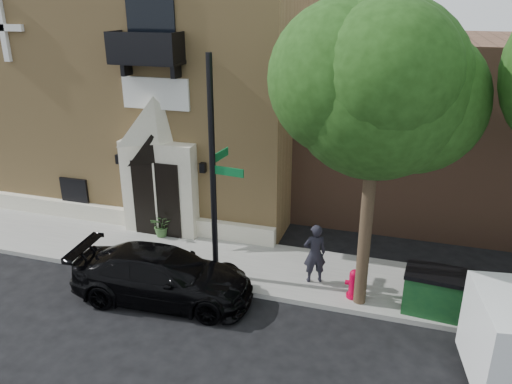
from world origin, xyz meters
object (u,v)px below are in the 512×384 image
dumpster (439,292)px  fire_hydrant (354,284)px  pedestrian_near (315,253)px  black_sedan (163,275)px  street_sign (214,172)px

dumpster → fire_hydrant: bearing=-176.4°
dumpster → pedestrian_near: bearing=175.5°
black_sedan → dumpster: bearing=-83.9°
street_sign → fire_hydrant: bearing=6.5°
street_sign → fire_hydrant: street_sign is taller
black_sedan → pedestrian_near: 4.24m
black_sedan → fire_hydrant: size_ratio=5.93×
fire_hydrant → dumpster: dumpster is taller
fire_hydrant → pedestrian_near: pedestrian_near is taller
black_sedan → street_sign: 3.12m
street_sign → dumpster: size_ratio=3.48×
street_sign → pedestrian_near: (2.77, 0.51, -2.30)m
fire_hydrant → pedestrian_near: (-1.18, 0.49, 0.47)m
black_sedan → dumpster: size_ratio=2.71×
pedestrian_near → street_sign: bearing=-13.9°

